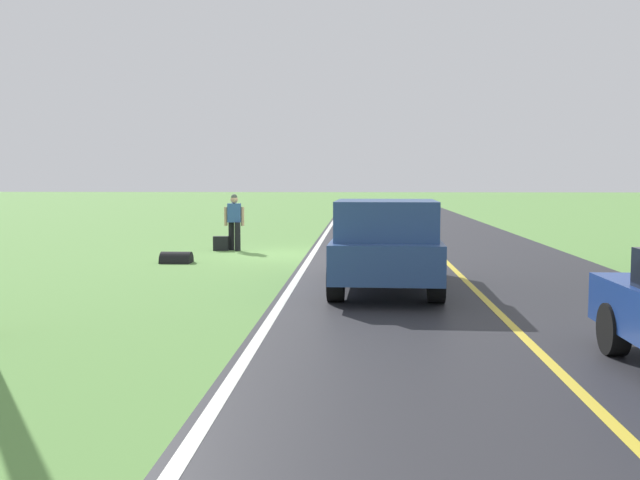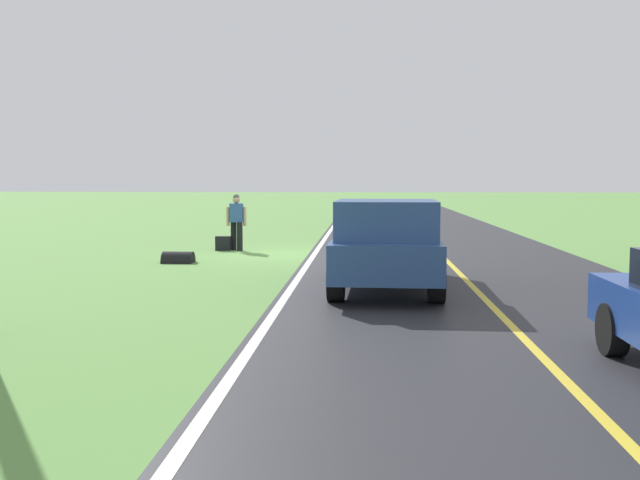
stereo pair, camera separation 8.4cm
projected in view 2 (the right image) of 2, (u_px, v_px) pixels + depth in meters
ground_plane at (282, 254)px, 21.56m from camera, size 200.00×200.00×0.00m
road_surface at (442, 255)px, 21.27m from camera, size 7.78×120.00×0.00m
lane_edge_line at (314, 254)px, 21.50m from camera, size 0.16×117.60×0.00m
lane_centre_line at (442, 255)px, 21.27m from camera, size 0.14×117.60×0.00m
hitchhiker_walking at (237, 219)px, 22.71m from camera, size 0.62×0.51×1.75m
suitcase_carried at (223, 243)px, 22.70m from camera, size 0.47×0.22×0.45m
pickup_truck_passing at (386, 242)px, 14.56m from camera, size 2.22×5.46×1.82m
drainage_culvert at (178, 263)px, 19.43m from camera, size 0.80×0.60×0.60m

